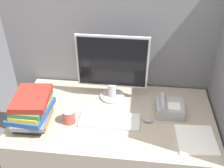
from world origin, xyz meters
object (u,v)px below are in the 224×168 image
(mouse, at_px, (148,120))
(book_stack, at_px, (32,109))
(monitor, at_px, (112,68))
(desk_telephone, at_px, (169,108))
(coffee_cup, at_px, (69,116))
(keyboard, at_px, (110,120))

(mouse, bearing_deg, book_stack, -173.11)
(monitor, bearing_deg, desk_telephone, -18.44)
(monitor, bearing_deg, mouse, -42.56)
(monitor, distance_m, mouse, 0.44)
(monitor, bearing_deg, book_stack, -144.96)
(monitor, relative_size, mouse, 8.03)
(book_stack, bearing_deg, mouse, 6.89)
(coffee_cup, relative_size, desk_telephone, 0.57)
(book_stack, relative_size, desk_telephone, 1.70)
(coffee_cup, bearing_deg, mouse, 6.26)
(monitor, xyz_separation_m, mouse, (0.27, -0.25, -0.24))
(keyboard, xyz_separation_m, desk_telephone, (0.40, 0.14, 0.04))
(mouse, distance_m, desk_telephone, 0.19)
(monitor, bearing_deg, keyboard, -87.17)
(monitor, height_order, desk_telephone, monitor)
(coffee_cup, relative_size, book_stack, 0.33)
(monitor, xyz_separation_m, keyboard, (0.01, -0.28, -0.25))
(mouse, relative_size, desk_telephone, 0.34)
(mouse, xyz_separation_m, desk_telephone, (0.14, 0.11, 0.03))
(book_stack, height_order, desk_telephone, book_stack)
(keyboard, relative_size, book_stack, 1.28)
(monitor, xyz_separation_m, book_stack, (-0.49, -0.34, -0.14))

